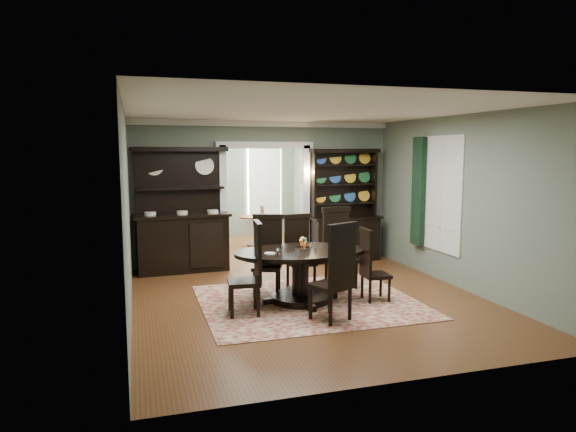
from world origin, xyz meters
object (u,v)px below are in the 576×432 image
object	(u,v)px
dining_table	(301,266)
sideboard	(182,228)
welsh_dresser	(344,220)
parlor_table	(256,227)

from	to	relation	value
dining_table	sideboard	distance (m)	3.14
welsh_dresser	parlor_table	distance (m)	2.62
parlor_table	sideboard	bearing A→B (deg)	-132.91
dining_table	parlor_table	world-z (taller)	dining_table
welsh_dresser	parlor_table	xyz separation A→B (m)	(-1.49, 2.12, -0.38)
dining_table	welsh_dresser	size ratio (longest dim) A/B	0.88
dining_table	sideboard	size ratio (longest dim) A/B	0.86
sideboard	parlor_table	world-z (taller)	sideboard
sideboard	parlor_table	xyz separation A→B (m)	(2.00, 2.15, -0.36)
dining_table	welsh_dresser	distance (m)	3.33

